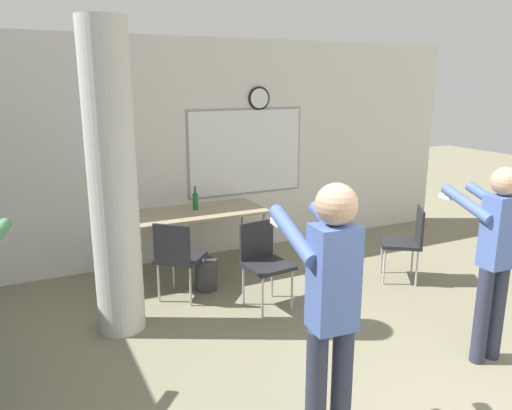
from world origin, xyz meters
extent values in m
cube|color=silver|center=(0.00, 5.06, 1.40)|extent=(8.00, 0.12, 2.80)
cylinder|color=black|center=(0.89, 4.99, 2.05)|extent=(0.30, 0.03, 0.30)
cylinder|color=white|center=(0.89, 4.97, 2.05)|extent=(0.25, 0.01, 0.25)
cube|color=#99999E|center=(0.70, 5.00, 1.35)|extent=(1.66, 0.01, 1.16)
cube|color=white|center=(0.70, 4.99, 1.35)|extent=(1.60, 0.02, 1.10)
cylinder|color=silver|center=(-1.33, 3.41, 1.40)|extent=(0.43, 0.43, 2.80)
cube|color=tan|center=(-0.22, 4.46, 0.75)|extent=(1.64, 0.76, 0.03)
cylinder|color=gray|center=(-0.98, 4.13, 0.37)|extent=(0.04, 0.04, 0.74)
cylinder|color=gray|center=(0.54, 4.13, 0.37)|extent=(0.04, 0.04, 0.74)
cylinder|color=gray|center=(-0.98, 4.78, 0.37)|extent=(0.04, 0.04, 0.74)
cylinder|color=gray|center=(0.54, 4.78, 0.37)|extent=(0.04, 0.04, 0.74)
cylinder|color=#1E6B2D|center=(-0.19, 4.53, 0.87)|extent=(0.06, 0.06, 0.20)
cylinder|color=#1E6B2D|center=(-0.19, 4.53, 1.01)|extent=(0.03, 0.03, 0.09)
cylinder|color=#38383D|center=(-0.30, 3.90, 0.17)|extent=(0.25, 0.25, 0.35)
cube|color=#232328|center=(-0.61, 3.83, 0.45)|extent=(0.62, 0.62, 0.04)
cube|color=#232328|center=(-0.75, 3.68, 0.67)|extent=(0.31, 0.29, 0.40)
cylinder|color=#B7B7BC|center=(-0.36, 3.84, 0.21)|extent=(0.02, 0.02, 0.43)
cylinder|color=#B7B7BC|center=(-0.62, 4.08, 0.21)|extent=(0.02, 0.02, 0.43)
cylinder|color=#B7B7BC|center=(-0.60, 3.57, 0.21)|extent=(0.02, 0.02, 0.43)
cylinder|color=#B7B7BC|center=(-0.87, 3.81, 0.21)|extent=(0.02, 0.02, 0.43)
cube|color=#232328|center=(0.11, 3.21, 0.45)|extent=(0.49, 0.49, 0.04)
cube|color=#232328|center=(0.09, 3.41, 0.67)|extent=(0.40, 0.08, 0.40)
cylinder|color=#B7B7BC|center=(-0.05, 3.01, 0.21)|extent=(0.02, 0.02, 0.43)
cylinder|color=#B7B7BC|center=(0.31, 3.05, 0.21)|extent=(0.02, 0.02, 0.43)
cylinder|color=#B7B7BC|center=(-0.09, 3.37, 0.21)|extent=(0.02, 0.02, 0.43)
cylinder|color=#B7B7BC|center=(0.27, 3.41, 0.21)|extent=(0.02, 0.02, 0.43)
cube|color=#232328|center=(1.83, 3.18, 0.45)|extent=(0.61, 0.61, 0.04)
cube|color=#232328|center=(1.99, 3.06, 0.67)|extent=(0.25, 0.34, 0.40)
cylinder|color=#B7B7BC|center=(1.78, 3.43, 0.21)|extent=(0.02, 0.02, 0.43)
cylinder|color=#B7B7BC|center=(1.58, 3.14, 0.21)|extent=(0.02, 0.02, 0.43)
cylinder|color=#B7B7BC|center=(2.08, 3.22, 0.21)|extent=(0.02, 0.02, 0.43)
cylinder|color=#B7B7BC|center=(1.87, 2.93, 0.21)|extent=(0.02, 0.02, 0.43)
cylinder|color=#2D3347|center=(1.37, 1.50, 0.41)|extent=(0.12, 0.12, 0.83)
cylinder|color=#2D3347|center=(1.21, 1.51, 0.41)|extent=(0.12, 0.12, 0.83)
cube|color=#4C66AD|center=(1.29, 1.51, 1.12)|extent=(0.25, 0.20, 0.59)
sphere|color=tan|center=(1.29, 1.51, 1.53)|extent=(0.22, 0.22, 0.22)
cylinder|color=#4C66AD|center=(1.43, 1.74, 1.31)|extent=(0.12, 0.52, 0.24)
cylinder|color=#4C66AD|center=(1.17, 1.75, 1.31)|extent=(0.12, 0.52, 0.24)
cube|color=white|center=(1.18, 1.99, 1.32)|extent=(0.04, 0.13, 0.04)
cylinder|color=#2D3347|center=(-0.45, 1.15, 0.44)|extent=(0.13, 0.13, 0.88)
cylinder|color=#2D3347|center=(-0.62, 1.17, 0.44)|extent=(0.13, 0.13, 0.88)
cube|color=#4C66AD|center=(-0.53, 1.16, 1.19)|extent=(0.27, 0.22, 0.62)
sphere|color=tan|center=(-0.53, 1.16, 1.62)|extent=(0.24, 0.24, 0.24)
cylinder|color=#4C66AD|center=(-0.37, 1.40, 1.39)|extent=(0.14, 0.56, 0.25)
cylinder|color=#4C66AD|center=(-0.65, 1.42, 1.39)|extent=(0.14, 0.56, 0.25)
cube|color=white|center=(-0.63, 1.67, 1.40)|extent=(0.05, 0.13, 0.04)
camera|label=1|loc=(-2.09, -1.02, 2.28)|focal=35.00mm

